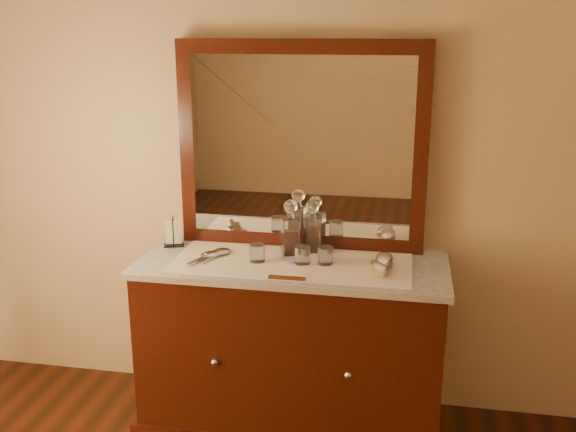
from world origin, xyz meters
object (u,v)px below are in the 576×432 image
Objects in this scene: dresser_cabinet at (292,347)px; brush_far at (384,261)px; decanter_right at (312,232)px; hand_mirror_outer at (208,256)px; mirror_frame at (301,146)px; brush_near at (379,268)px; pin_dish at (290,261)px; decanter_left at (291,233)px; napkin_rack at (174,234)px; comb at (287,278)px; hand_mirror_inner at (219,253)px.

brush_far reaches higher than dresser_cabinet.
decanter_right reaches higher than hand_mirror_outer.
mirror_frame is 7.11× the size of brush_near.
hand_mirror_outer is at bearing -178.51° from pin_dish.
mirror_frame is 4.46× the size of decanter_left.
dresser_cabinet is at bearing -90.00° from mirror_frame.
hand_mirror_outer is at bearing -32.94° from napkin_rack.
decanter_left is (-0.04, 0.32, 0.10)m from comb.
decanter_left is (-0.03, 0.10, 0.55)m from dresser_cabinet.
decanter_right is 0.46m from hand_mirror_inner.
decanter_left is (0.60, -0.02, 0.05)m from napkin_rack.
pin_dish is at bearing 171.78° from brush_near.
decanter_right reaches higher than hand_mirror_inner.
mirror_frame is at bearing 90.00° from dresser_cabinet.
decanter_right is at bearing -52.15° from mirror_frame.
decanter_right is 1.12× the size of hand_mirror_inner.
mirror_frame is 16.59× the size of pin_dish.
dresser_cabinet is 6.17× the size of hand_mirror_inner.
mirror_frame reaches higher than decanter_right.
hand_mirror_inner is (-0.36, -0.22, -0.49)m from mirror_frame.
mirror_frame is at bearing 92.32° from comb.
hand_mirror_inner is (-0.38, 0.25, 0.01)m from comb.
brush_far is at bearing -5.91° from napkin_rack.
mirror_frame is at bearing 151.16° from brush_far.
brush_far is at bearing -11.04° from decanter_left.
dresser_cabinet is 1.17× the size of mirror_frame.
pin_dish is (-0.01, -0.02, 0.45)m from dresser_cabinet.
brush_near is at bearing -8.22° from pin_dish.
decanter_right is at bearing 65.62° from dresser_cabinet.
brush_far is 0.78m from hand_mirror_inner.
comb is at bearing -82.71° from pin_dish.
napkin_rack is 0.65× the size of hand_mirror_inner.
napkin_rack is 0.83× the size of brush_far.
mirror_frame is 0.68m from comb.
dresser_cabinet is at bearing -178.43° from brush_far.
hand_mirror_inner reaches higher than pin_dish.
hand_mirror_inner reaches higher than comb.
brush_near is (0.43, -0.17, -0.08)m from decanter_left.
decanter_left is at bearing 18.48° from hand_mirror_outer.
decanter_left is at bearing 104.30° from dresser_cabinet.
brush_near is 0.75× the size of hand_mirror_outer.
comb is at bearing -25.69° from hand_mirror_outer.
napkin_rack is (-0.61, 0.13, 0.05)m from pin_dish.
comb is at bearing -85.20° from dresser_cabinet.
mirror_frame is 6.70× the size of brush_far.
napkin_rack is (-0.62, 0.12, 0.50)m from dresser_cabinet.
napkin_rack reaches higher than hand_mirror_outer.
hand_mirror_outer is at bearing 154.32° from comb.
napkin_rack is 0.55× the size of decanter_left.
decanter_right is (0.05, 0.38, 0.09)m from comb.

